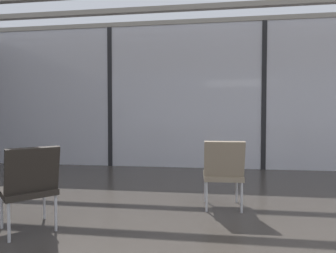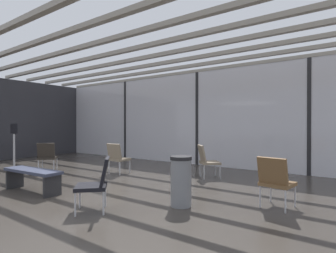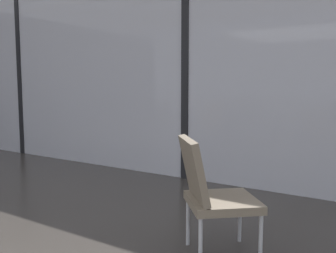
# 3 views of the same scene
# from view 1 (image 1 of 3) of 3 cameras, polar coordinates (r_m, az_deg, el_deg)

# --- Properties ---
(glass_curtain_wall) EXTENTS (14.00, 0.08, 3.26)m
(glass_curtain_wall) POSITION_cam_1_polar(r_m,az_deg,el_deg) (6.54, 18.89, 5.97)
(glass_curtain_wall) COLOR silver
(glass_curtain_wall) RESTS_ON ground
(window_mullion_0) EXTENTS (0.10, 0.12, 3.26)m
(window_mullion_0) POSITION_cam_1_polar(r_m,az_deg,el_deg) (6.79, -11.63, 5.88)
(window_mullion_0) COLOR black
(window_mullion_0) RESTS_ON ground
(window_mullion_1) EXTENTS (0.10, 0.12, 3.26)m
(window_mullion_1) POSITION_cam_1_polar(r_m,az_deg,el_deg) (6.54, 18.89, 5.97)
(window_mullion_1) COLOR black
(window_mullion_1) RESTS_ON ground
(parked_airplane) EXTENTS (12.50, 3.68, 3.68)m
(parked_airplane) POSITION_cam_1_polar(r_m,az_deg,el_deg) (12.55, 17.67, 4.96)
(parked_airplane) COLOR #B2BCD6
(parked_airplane) RESTS_ON ground
(lounge_chair_2) EXTENTS (0.50, 0.54, 0.87)m
(lounge_chair_2) POSITION_cam_1_polar(r_m,az_deg,el_deg) (3.60, 11.17, -8.68)
(lounge_chair_2) COLOR #7F705B
(lounge_chair_2) RESTS_ON ground
(lounge_chair_3) EXTENTS (0.71, 0.71, 0.87)m
(lounge_chair_3) POSITION_cam_1_polar(r_m,az_deg,el_deg) (3.16, -26.33, -10.36)
(lounge_chair_3) COLOR #28231E
(lounge_chair_3) RESTS_ON ground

